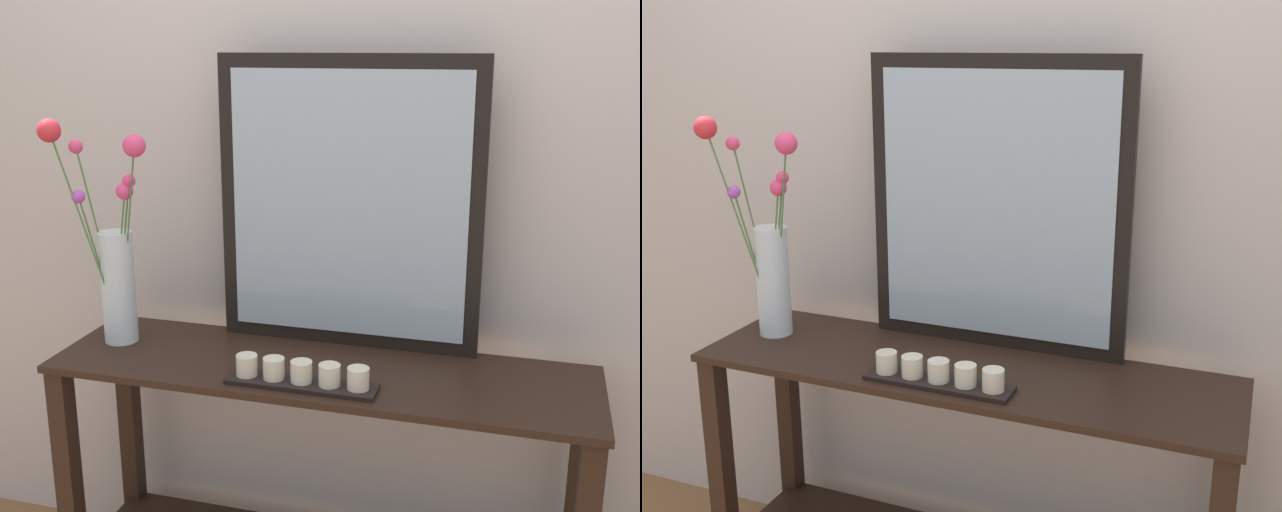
% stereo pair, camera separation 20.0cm
% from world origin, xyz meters
% --- Properties ---
extents(wall_back, '(6.40, 0.08, 2.70)m').
position_xyz_m(wall_back, '(0.00, 0.33, 1.35)').
color(wall_back, beige).
rests_on(wall_back, ground).
extents(console_table, '(1.47, 0.43, 0.83)m').
position_xyz_m(console_table, '(0.00, 0.00, 0.50)').
color(console_table, black).
rests_on(console_table, ground).
extents(mirror_leaning, '(0.75, 0.03, 0.82)m').
position_xyz_m(mirror_leaning, '(0.03, 0.18, 1.24)').
color(mirror_leaning, black).
rests_on(mirror_leaning, console_table).
extents(tall_vase_left, '(0.26, 0.20, 0.65)m').
position_xyz_m(tall_vase_left, '(-0.61, 0.01, 1.07)').
color(tall_vase_left, silver).
rests_on(tall_vase_left, console_table).
extents(candle_tray, '(0.39, 0.09, 0.07)m').
position_xyz_m(candle_tray, '(-0.01, -0.13, 0.86)').
color(candle_tray, black).
rests_on(candle_tray, console_table).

